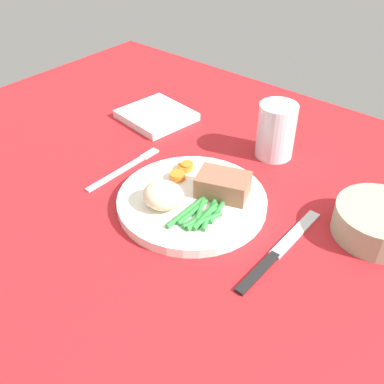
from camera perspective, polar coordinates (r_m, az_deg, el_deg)
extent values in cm
cube|color=red|center=(74.96, -0.75, -0.45)|extent=(120.00, 90.00, 2.00)
cylinder|color=white|center=(70.92, 0.00, -1.15)|extent=(23.60, 23.60, 1.60)
cube|color=#936047|center=(70.15, 3.95, 0.90)|extent=(9.35, 7.81, 3.54)
ellipsoid|color=beige|center=(67.94, -3.68, -0.41)|extent=(6.48, 5.92, 3.68)
cylinder|color=orange|center=(76.07, -1.04, 3.04)|extent=(1.91, 1.91, 0.91)
cylinder|color=orange|center=(76.28, -0.98, 3.10)|extent=(2.54, 2.54, 0.80)
cylinder|color=orange|center=(73.99, -1.88, 2.03)|extent=(2.56, 2.56, 1.18)
cylinder|color=orange|center=(76.24, -0.64, 3.28)|extent=(2.15, 2.15, 1.24)
cylinder|color=#2D8C38|center=(65.44, 1.58, -3.69)|extent=(2.46, 6.03, 0.84)
cylinder|color=#2D8C38|center=(66.46, 1.85, -2.90)|extent=(1.63, 5.67, 0.89)
cylinder|color=#2D8C38|center=(65.99, 1.50, -3.24)|extent=(1.75, 5.97, 0.88)
cylinder|color=#2D8C38|center=(67.62, 1.07, -2.12)|extent=(3.45, 5.51, 0.77)
cylinder|color=#2D8C38|center=(66.05, 1.09, -3.29)|extent=(1.86, 6.51, 0.71)
cylinder|color=#2D8C38|center=(66.05, 0.65, -3.32)|extent=(1.38, 5.78, 0.65)
cylinder|color=#2D8C38|center=(66.96, -0.79, -2.58)|extent=(0.90, 8.43, 0.78)
cylinder|color=#2D8C38|center=(67.30, 3.25, -2.44)|extent=(2.20, 5.71, 0.72)
cylinder|color=#2D8C38|center=(66.56, 2.16, -2.90)|extent=(3.48, 6.66, 0.78)
cylinder|color=#2D8C38|center=(67.06, 0.09, -2.53)|extent=(0.90, 6.78, 0.74)
cube|color=silver|center=(79.12, -9.59, 2.34)|extent=(1.00, 13.00, 0.40)
cube|color=silver|center=(84.03, -5.69, 5.01)|extent=(0.24, 3.60, 0.40)
cube|color=silver|center=(83.79, -5.49, 4.91)|extent=(0.24, 3.60, 0.40)
cube|color=silver|center=(83.54, -5.29, 4.82)|extent=(0.24, 3.60, 0.40)
cube|color=silver|center=(83.30, -5.10, 4.73)|extent=(0.24, 3.60, 0.40)
cube|color=black|center=(61.33, 8.36, -10.10)|extent=(1.30, 9.00, 0.64)
cube|color=silver|center=(67.83, 13.01, -5.15)|extent=(1.70, 12.00, 0.40)
cylinder|color=silver|center=(82.21, 10.63, 7.66)|extent=(6.84, 6.84, 10.07)
cylinder|color=silver|center=(83.71, 10.39, 5.89)|extent=(6.29, 6.29, 4.08)
cylinder|color=#99B28C|center=(70.30, 22.58, -3.51)|extent=(12.81, 12.81, 4.49)
cylinder|color=#4C8C42|center=(69.69, 22.77, -2.88)|extent=(10.89, 10.89, 2.47)
cube|color=white|center=(95.29, -4.54, 9.67)|extent=(14.96, 14.22, 1.57)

